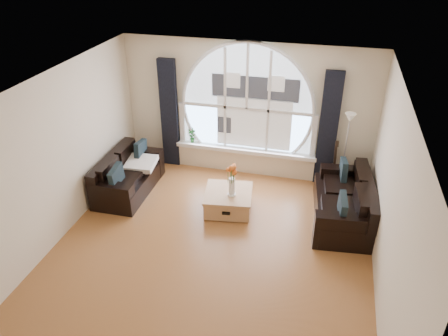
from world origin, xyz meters
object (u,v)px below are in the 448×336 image
coffee_chest (228,200)px  potted_plant (192,135)px  floor_lamp (345,153)px  vase_flowers (232,176)px  sofa_right (344,200)px  guitar (334,163)px  sofa_left (128,173)px

coffee_chest → potted_plant: (-1.14, 1.43, 0.50)m
floor_lamp → coffee_chest: bearing=-148.0°
coffee_chest → potted_plant: size_ratio=2.64×
coffee_chest → vase_flowers: 0.57m
sofa_right → potted_plant: 3.39m
vase_flowers → floor_lamp: 2.28m
vase_flowers → guitar: size_ratio=0.66×
sofa_right → guitar: guitar is taller
floor_lamp → potted_plant: floor_lamp is taller
floor_lamp → guitar: floor_lamp is taller
sofa_right → vase_flowers: (-1.93, -0.27, 0.36)m
sofa_right → floor_lamp: floor_lamp is taller
sofa_left → floor_lamp: floor_lamp is taller
sofa_left → vase_flowers: size_ratio=2.36×
sofa_left → sofa_right: (4.03, 0.05, 0.00)m
coffee_chest → potted_plant: potted_plant is taller
coffee_chest → guitar: (1.79, 1.27, 0.32)m
vase_flowers → guitar: vase_flowers is taller
coffee_chest → guitar: guitar is taller
floor_lamp → guitar: size_ratio=1.51×
sofa_left → coffee_chest: bearing=-4.9°
sofa_left → guitar: size_ratio=1.56×
sofa_right → vase_flowers: size_ratio=2.58×
floor_lamp → sofa_right: bearing=-87.2°
vase_flowers → potted_plant: vase_flowers is taller
vase_flowers → floor_lamp: floor_lamp is taller
coffee_chest → vase_flowers: bearing=-51.4°
floor_lamp → sofa_left: bearing=-164.9°
vase_flowers → potted_plant: bearing=129.1°
sofa_left → vase_flowers: (2.10, -0.22, 0.36)m
sofa_right → floor_lamp: size_ratio=1.13×
sofa_left → floor_lamp: size_ratio=1.03×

